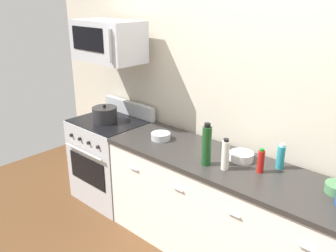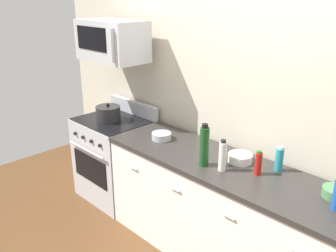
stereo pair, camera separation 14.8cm
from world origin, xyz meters
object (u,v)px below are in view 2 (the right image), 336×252
at_px(bottle_hot_sauce_red, 258,163).
at_px(bowl_steel_prep, 161,136).
at_px(range_oven, 115,158).
at_px(bottle_wine_green, 204,146).
at_px(microwave, 112,41).
at_px(stockpot, 108,114).
at_px(bowl_white_ceramic, 240,158).
at_px(bottle_dish_soap, 279,159).
at_px(bowl_green_glaze, 336,192).
at_px(bottle_vinegar_white, 223,156).

distance_m(bottle_hot_sauce_red, bowl_steel_prep, 1.01).
relative_size(range_oven, bottle_wine_green, 3.08).
relative_size(microwave, bottle_wine_green, 2.14).
xyz_separation_m(range_oven, stockpot, (0.00, -0.05, 0.53)).
relative_size(bowl_white_ceramic, stockpot, 0.76).
xyz_separation_m(range_oven, bowl_steel_prep, (0.76, -0.00, 0.48)).
distance_m(bottle_wine_green, bowl_white_ceramic, 0.33).
height_order(bowl_steel_prep, bowl_white_ceramic, bowl_white_ceramic).
bearing_deg(bottle_dish_soap, bowl_green_glaze, -8.87).
xyz_separation_m(bottle_wine_green, bowl_green_glaze, (0.92, 0.26, -0.13)).
distance_m(bottle_dish_soap, bottle_vinegar_white, 0.43).
xyz_separation_m(bottle_wine_green, bowl_steel_prep, (-0.62, 0.13, -0.13)).
distance_m(range_oven, bottle_vinegar_white, 1.64).
bearing_deg(bowl_steel_prep, bottle_dish_soap, 10.61).
bearing_deg(bowl_green_glaze, range_oven, -176.85).
bearing_deg(bowl_white_ceramic, bottle_wine_green, -122.93).
bearing_deg(bottle_wine_green, stockpot, 176.52).
bearing_deg(bottle_dish_soap, bowl_white_ceramic, -164.88).
relative_size(microwave, bowl_white_ceramic, 3.80).
height_order(microwave, bowl_green_glaze, microwave).
distance_m(bottle_vinegar_white, stockpot, 1.54).
xyz_separation_m(bottle_wine_green, bowl_white_ceramic, (0.17, 0.26, -0.13)).
relative_size(range_oven, bottle_vinegar_white, 4.22).
bearing_deg(microwave, bottle_vinegar_white, -5.55).
xyz_separation_m(microwave, bottle_wine_green, (1.38, -0.18, -0.67)).
xyz_separation_m(microwave, bowl_green_glaze, (2.30, 0.08, -0.80)).
xyz_separation_m(bottle_wine_green, bottle_vinegar_white, (0.15, 0.03, -0.04)).
relative_size(bottle_hot_sauce_red, stockpot, 0.75).
distance_m(bowl_steel_prep, stockpot, 0.76).
distance_m(bottle_vinegar_white, bowl_white_ceramic, 0.24).
bearing_deg(microwave, stockpot, -90.13).
xyz_separation_m(microwave, bottle_dish_soap, (1.84, 0.15, -0.73)).
xyz_separation_m(bottle_hot_sauce_red, bottle_wine_green, (-0.38, -0.17, 0.07)).
bearing_deg(range_oven, bowl_steel_prep, -0.30).
distance_m(bottle_wine_green, bowl_green_glaze, 0.97).
height_order(range_oven, stockpot, stockpot).
xyz_separation_m(bottle_hot_sauce_red, bowl_white_ceramic, (-0.21, 0.08, -0.06)).
height_order(bottle_hot_sauce_red, bottle_vinegar_white, bottle_vinegar_white).
xyz_separation_m(bowl_white_ceramic, bowl_green_glaze, (0.76, 0.01, -0.00)).
xyz_separation_m(range_oven, bottle_hot_sauce_red, (1.76, 0.04, 0.54)).
bearing_deg(stockpot, range_oven, 90.00).
bearing_deg(bowl_white_ceramic, microwave, -177.24).
bearing_deg(microwave, bottle_hot_sauce_red, -0.31).
bearing_deg(bottle_wine_green, bottle_vinegar_white, 11.97).
xyz_separation_m(microwave, bottle_hot_sauce_red, (1.76, -0.01, -0.74)).
bearing_deg(bowl_steel_prep, bottle_hot_sauce_red, 2.24).
relative_size(bottle_wine_green, bowl_green_glaze, 1.96).
bearing_deg(bottle_hot_sauce_red, microwave, 179.69).
relative_size(range_oven, bowl_white_ceramic, 5.45).
distance_m(microwave, bowl_green_glaze, 2.44).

